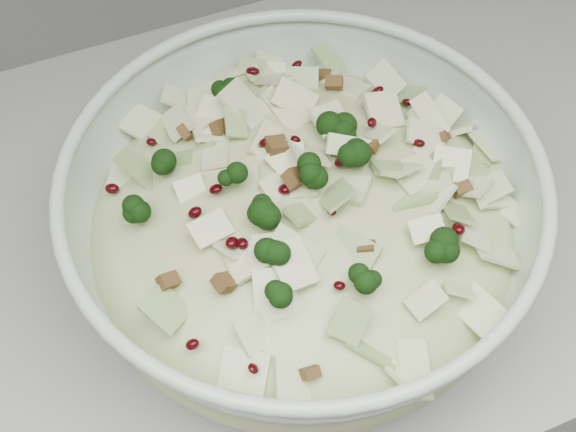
% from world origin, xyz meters
% --- Properties ---
extents(counter, '(3.60, 0.60, 0.90)m').
position_xyz_m(counter, '(0.00, 1.70, 0.45)').
color(counter, '#A5A5A0').
rests_on(counter, floor).
extents(mixing_bowl, '(0.42, 0.42, 0.15)m').
position_xyz_m(mixing_bowl, '(-0.02, 1.60, 0.98)').
color(mixing_bowl, silver).
rests_on(mixing_bowl, counter).
extents(salad, '(0.43, 0.43, 0.15)m').
position_xyz_m(salad, '(-0.02, 1.60, 1.00)').
color(salad, beige).
rests_on(salad, mixing_bowl).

